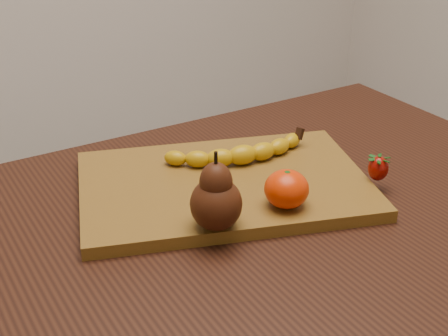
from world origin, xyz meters
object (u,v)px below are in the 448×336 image
pear (216,191)px  mandarin (287,189)px  table (266,255)px  cutting_board (224,185)px

pear → mandarin: pear is taller
table → pear: (-0.12, -0.05, 0.17)m
cutting_board → pear: size_ratio=4.01×
table → mandarin: bearing=-92.2°
table → cutting_board: bearing=118.4°
cutting_board → pear: 0.15m
mandarin → pear: bearing=178.4°
table → mandarin: mandarin is taller
cutting_board → table: bearing=-43.0°
table → pear: pear is taller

